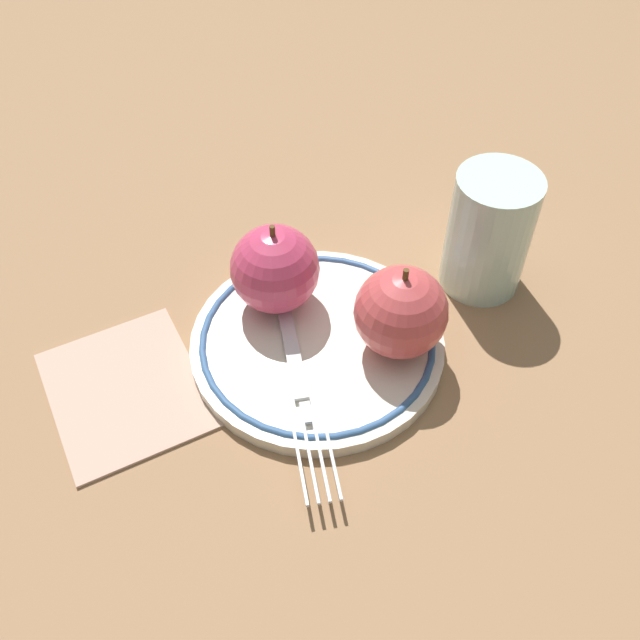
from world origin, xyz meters
name	(u,v)px	position (x,y,z in m)	size (l,w,h in m)	color
ground_plane	(317,348)	(0.00, 0.00, 0.00)	(2.00, 2.00, 0.00)	#946D4A
plate	(320,341)	(0.00, 0.00, 0.01)	(0.21, 0.21, 0.02)	silver
apple_red_whole	(275,269)	(-0.01, 0.05, 0.05)	(0.08, 0.08, 0.09)	#C93B61
apple_second_whole	(401,312)	(0.05, -0.04, 0.05)	(0.08, 0.08, 0.09)	#C9494C
fork	(301,387)	(-0.04, -0.04, 0.02)	(0.09, 0.19, 0.00)	silver
drinking_glass	(489,233)	(0.17, -0.01, 0.06)	(0.07, 0.07, 0.11)	silver
napkin_folded	(125,389)	(-0.16, 0.04, 0.00)	(0.12, 0.14, 0.01)	tan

